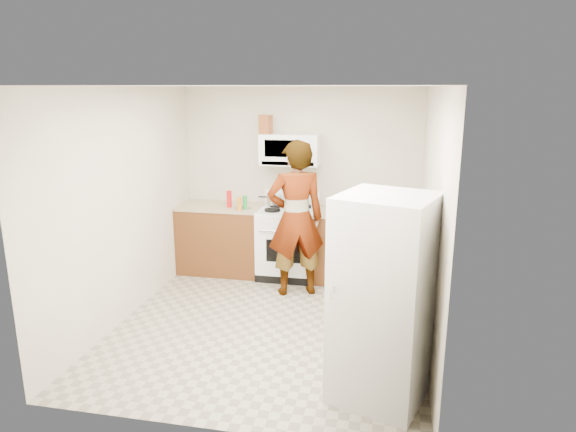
% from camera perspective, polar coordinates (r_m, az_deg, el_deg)
% --- Properties ---
extents(floor, '(3.60, 3.60, 0.00)m').
position_cam_1_polar(floor, '(5.67, -1.98, -11.90)').
color(floor, gray).
rests_on(floor, ground).
extents(back_wall, '(3.20, 0.02, 2.50)m').
position_cam_1_polar(back_wall, '(6.96, 1.35, 3.88)').
color(back_wall, beige).
rests_on(back_wall, floor).
extents(right_wall, '(0.02, 3.60, 2.50)m').
position_cam_1_polar(right_wall, '(5.12, 15.48, -0.38)').
color(right_wall, beige).
rests_on(right_wall, floor).
extents(cabinet_left, '(1.12, 0.62, 0.90)m').
position_cam_1_polar(cabinet_left, '(7.12, -7.39, -2.62)').
color(cabinet_left, '#582B14').
rests_on(cabinet_left, floor).
extents(counter_left, '(1.14, 0.64, 0.03)m').
position_cam_1_polar(counter_left, '(7.00, -7.51, 1.04)').
color(counter_left, tan).
rests_on(counter_left, cabinet_left).
extents(cabinet_right, '(0.80, 0.62, 0.90)m').
position_cam_1_polar(cabinet_right, '(6.78, 6.54, -3.46)').
color(cabinet_right, '#582B14').
rests_on(cabinet_right, floor).
extents(counter_right, '(0.82, 0.64, 0.03)m').
position_cam_1_polar(counter_right, '(6.65, 6.65, 0.38)').
color(counter_right, tan).
rests_on(counter_right, cabinet_right).
extents(gas_range, '(0.76, 0.65, 1.13)m').
position_cam_1_polar(gas_range, '(6.87, 0.04, -2.83)').
color(gas_range, white).
rests_on(gas_range, floor).
extents(microwave, '(0.76, 0.38, 0.40)m').
position_cam_1_polar(microwave, '(6.74, 0.26, 7.41)').
color(microwave, white).
rests_on(microwave, back_wall).
extents(person, '(0.81, 0.68, 1.90)m').
position_cam_1_polar(person, '(6.17, 0.87, -0.31)').
color(person, tan).
rests_on(person, floor).
extents(fridge, '(0.89, 0.89, 1.70)m').
position_cam_1_polar(fridge, '(4.20, 10.53, -9.11)').
color(fridge, silver).
rests_on(fridge, floor).
extents(kettle, '(0.17, 0.17, 0.19)m').
position_cam_1_polar(kettle, '(6.79, 6.68, 1.61)').
color(kettle, white).
rests_on(kettle, counter_right).
extents(jug, '(0.17, 0.17, 0.24)m').
position_cam_1_polar(jug, '(6.74, -2.50, 10.14)').
color(jug, brown).
rests_on(jug, microwave).
extents(saucepan, '(0.25, 0.25, 0.11)m').
position_cam_1_polar(saucepan, '(6.92, -1.53, 1.79)').
color(saucepan, '#B9B9BE').
rests_on(saucepan, gas_range).
extents(tray, '(0.29, 0.25, 0.05)m').
position_cam_1_polar(tray, '(6.60, 0.99, 0.69)').
color(tray, white).
rests_on(tray, gas_range).
extents(bottle_spray, '(0.07, 0.07, 0.22)m').
position_cam_1_polar(bottle_spray, '(6.85, -6.55, 1.89)').
color(bottle_spray, red).
rests_on(bottle_spray, counter_left).
extents(bottle_hot_sauce, '(0.07, 0.07, 0.18)m').
position_cam_1_polar(bottle_hot_sauce, '(6.65, -5.43, 1.36)').
color(bottle_hot_sauce, orange).
rests_on(bottle_hot_sauce, counter_left).
extents(bottle_green_cap, '(0.07, 0.07, 0.18)m').
position_cam_1_polar(bottle_green_cap, '(6.70, -4.80, 1.49)').
color(bottle_green_cap, '#17832C').
rests_on(bottle_green_cap, counter_left).
extents(pot_lid, '(0.24, 0.24, 0.01)m').
position_cam_1_polar(pot_lid, '(6.79, -5.08, 0.91)').
color(pot_lid, silver).
rests_on(pot_lid, counter_left).
extents(broom, '(0.26, 0.13, 1.21)m').
position_cam_1_polar(broom, '(6.16, 13.86, -4.04)').
color(broom, silver).
rests_on(broom, floor).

